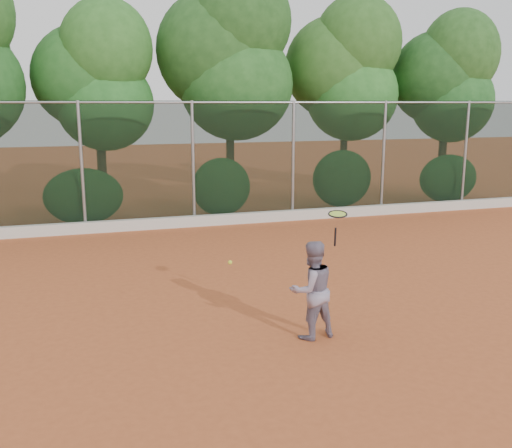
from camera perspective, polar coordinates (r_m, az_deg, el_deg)
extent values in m
plane|color=#B4552A|center=(9.94, 1.72, -8.23)|extent=(80.00, 80.00, 0.00)
cube|color=beige|center=(16.26, -6.05, 0.30)|extent=(24.00, 0.20, 0.30)
imported|color=gray|center=(8.49, 5.59, -6.57)|extent=(0.80, 0.67, 1.48)
cube|color=black|center=(16.19, -6.30, 5.98)|extent=(24.00, 0.01, 3.50)
cylinder|color=gray|center=(16.10, -6.45, 12.00)|extent=(24.00, 0.06, 0.06)
cylinder|color=gray|center=(15.91, -17.02, 5.41)|extent=(0.09, 0.09, 3.50)
cylinder|color=gray|center=(16.19, -6.30, 5.98)|extent=(0.09, 0.09, 3.50)
cylinder|color=gray|center=(17.01, 3.73, 6.31)|extent=(0.09, 0.09, 3.50)
cylinder|color=gray|center=(18.29, 12.60, 6.45)|extent=(0.09, 0.09, 3.50)
cylinder|color=gray|center=(19.94, 20.17, 6.45)|extent=(0.09, 0.09, 3.50)
cylinder|color=#3E2918|center=(18.26, -15.09, 4.58)|extent=(0.28, 0.28, 2.40)
ellipsoid|color=#215E20|center=(18.03, -14.82, 11.52)|extent=(2.90, 2.40, 2.80)
ellipsoid|color=#1E511B|center=(18.33, -16.60, 13.93)|extent=(3.20, 2.70, 3.10)
ellipsoid|color=#265A1E|center=(17.91, -14.74, 16.66)|extent=(2.70, 2.30, 2.90)
cylinder|color=#3C2817|center=(18.51, -2.58, 6.01)|extent=(0.26, 0.26, 3.00)
ellipsoid|color=#34732C|center=(18.37, -1.95, 13.78)|extent=(3.60, 3.00, 3.50)
ellipsoid|color=#2F6426|center=(18.59, -3.78, 16.83)|extent=(3.90, 3.20, 3.80)
ellipsoid|color=#2F6426|center=(18.46, -1.59, 19.69)|extent=(3.20, 2.70, 3.30)
cylinder|color=#44281A|center=(20.13, 8.71, 5.94)|extent=(0.24, 0.24, 2.70)
ellipsoid|color=#246221|center=(20.02, 9.58, 12.62)|extent=(3.20, 2.70, 3.10)
ellipsoid|color=#26511C|center=(20.10, 7.96, 15.24)|extent=(3.50, 2.90, 3.40)
ellipsoid|color=#244F1B|center=(20.07, 10.16, 17.47)|extent=(3.00, 2.50, 3.10)
cylinder|color=#412B19|center=(21.67, 18.06, 5.65)|extent=(0.28, 0.28, 2.50)
ellipsoid|color=#2E702A|center=(21.59, 19.05, 11.56)|extent=(3.00, 2.50, 2.90)
ellipsoid|color=#2A5E24|center=(21.57, 17.61, 13.78)|extent=(3.30, 2.80, 3.20)
ellipsoid|color=#356928|center=(21.63, 19.73, 15.76)|extent=(2.80, 2.40, 3.00)
ellipsoid|color=#2E6928|center=(16.82, -16.86, 2.66)|extent=(2.20, 1.16, 1.60)
ellipsoid|color=#316E2A|center=(17.28, -3.49, 3.73)|extent=(1.80, 1.04, 1.76)
ellipsoid|color=#2D6326|center=(18.61, 8.60, 4.52)|extent=(2.00, 1.10, 1.84)
ellipsoid|color=#2D6F2A|center=(20.67, 18.67, 4.35)|extent=(2.16, 1.12, 1.64)
cylinder|color=black|center=(8.36, 7.93, -1.29)|extent=(0.06, 0.09, 0.29)
torus|color=black|center=(8.23, 8.18, 0.99)|extent=(0.36, 0.36, 0.08)
cylinder|color=#B6D63F|center=(8.23, 8.18, 0.99)|extent=(0.30, 0.30, 0.05)
sphere|color=#C6D430|center=(7.94, -2.61, -3.86)|extent=(0.06, 0.06, 0.06)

